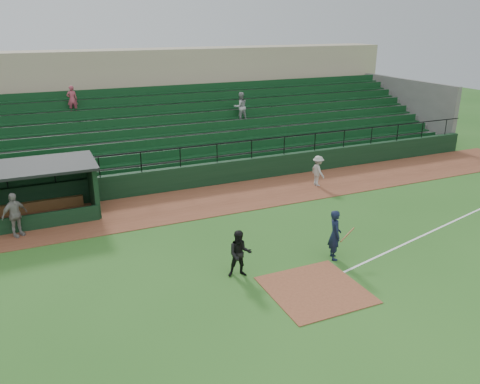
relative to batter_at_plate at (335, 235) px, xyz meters
name	(u,v)px	position (x,y,z in m)	size (l,w,h in m)	color
ground	(299,276)	(-1.80, -0.62, -0.94)	(90.00, 90.00, 0.00)	#295D1E
warning_track	(215,200)	(-1.80, 7.38, -0.93)	(40.00, 4.00, 0.03)	brown
home_plate_dirt	(315,290)	(-1.80, -1.62, -0.93)	(3.00, 3.00, 0.03)	brown
foul_line	(447,224)	(6.20, 0.58, -0.94)	(18.00, 0.09, 0.01)	white
stadium_structure	(165,122)	(-1.80, 15.84, 1.36)	(38.00, 13.08, 6.40)	black
batter_at_plate	(335,235)	(0.00, 0.00, 0.00)	(1.12, 0.80, 1.88)	black
umpire	(240,254)	(-3.65, 0.23, -0.11)	(0.81, 0.63, 1.66)	black
runner	(318,171)	(3.90, 7.16, -0.11)	(1.04, 0.60, 1.60)	#ABA6A0
dugout_player_a	(15,215)	(-10.56, 6.72, 0.01)	(1.07, 0.45, 1.83)	gray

